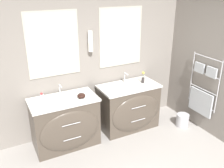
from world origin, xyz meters
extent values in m
cube|color=gray|center=(0.00, 2.26, 1.30)|extent=(5.29, 0.06, 2.60)
cube|color=#BCB7A8|center=(-0.64, 2.22, 1.70)|extent=(0.86, 0.01, 1.06)
cube|color=#B2BCBA|center=(-0.64, 2.21, 1.70)|extent=(0.79, 0.01, 0.99)
cube|color=#BCB7A8|center=(0.61, 2.22, 1.70)|extent=(0.86, 0.01, 1.06)
cube|color=#B2BCBA|center=(0.61, 2.21, 1.70)|extent=(0.79, 0.01, 0.99)
cylinder|color=white|center=(-0.01, 2.17, 1.70)|extent=(0.08, 0.08, 0.35)
cube|color=silver|center=(-0.01, 2.22, 1.70)|extent=(0.05, 0.02, 0.08)
cube|color=gray|center=(1.88, 1.00, 1.30)|extent=(0.06, 4.34, 2.60)
cylinder|color=silver|center=(1.81, 0.92, 0.95)|extent=(0.02, 0.02, 0.97)
cylinder|color=silver|center=(1.81, 1.56, 0.95)|extent=(0.02, 0.02, 0.97)
cylinder|color=silver|center=(1.81, 1.24, 1.41)|extent=(0.02, 0.63, 0.02)
cylinder|color=silver|center=(1.81, 1.24, 1.11)|extent=(0.02, 0.63, 0.02)
cylinder|color=silver|center=(1.81, 1.24, 0.80)|extent=(0.02, 0.63, 0.02)
cylinder|color=silver|center=(1.81, 1.24, 0.50)|extent=(0.02, 0.63, 0.02)
cube|color=#B7BCC1|center=(1.79, 1.24, 0.55)|extent=(0.04, 0.53, 0.45)
cube|color=#B7BCC1|center=(1.79, 1.10, 1.18)|extent=(0.04, 0.22, 0.18)
cube|color=#B7BCC1|center=(1.79, 1.38, 1.18)|extent=(0.04, 0.22, 0.18)
cube|color=#4C4238|center=(-0.64, 1.90, 0.42)|extent=(1.07, 0.57, 0.83)
ellipsoid|color=#4C4238|center=(-0.64, 1.61, 0.42)|extent=(0.98, 0.12, 0.70)
cube|color=silver|center=(-0.64, 1.90, 0.85)|extent=(1.10, 0.59, 0.04)
ellipsoid|color=white|center=(-0.64, 1.87, 0.82)|extent=(0.34, 0.30, 0.10)
cylinder|color=silver|center=(-0.64, 1.54, 0.58)|extent=(0.29, 0.01, 0.01)
cylinder|color=silver|center=(-0.64, 1.54, 0.32)|extent=(0.29, 0.01, 0.01)
cube|color=#4C4238|center=(0.61, 1.90, 0.42)|extent=(1.07, 0.57, 0.83)
ellipsoid|color=#4C4238|center=(0.61, 1.61, 0.42)|extent=(0.98, 0.12, 0.70)
cube|color=silver|center=(0.61, 1.90, 0.85)|extent=(1.10, 0.59, 0.04)
ellipsoid|color=white|center=(0.61, 1.87, 0.82)|extent=(0.34, 0.30, 0.10)
cylinder|color=silver|center=(0.61, 1.54, 0.58)|extent=(0.29, 0.01, 0.01)
cylinder|color=silver|center=(0.61, 1.54, 0.32)|extent=(0.29, 0.01, 0.01)
cylinder|color=silver|center=(-0.64, 2.05, 0.97)|extent=(0.02, 0.02, 0.20)
cylinder|color=silver|center=(-0.64, 2.00, 1.06)|extent=(0.02, 0.11, 0.02)
cylinder|color=silver|center=(-0.71, 2.05, 0.89)|extent=(0.03, 0.03, 0.04)
cylinder|color=silver|center=(-0.57, 2.05, 0.89)|extent=(0.03, 0.03, 0.04)
cylinder|color=silver|center=(0.61, 2.05, 0.97)|extent=(0.02, 0.02, 0.20)
cylinder|color=silver|center=(0.61, 2.00, 1.06)|extent=(0.02, 0.11, 0.02)
cylinder|color=silver|center=(0.54, 2.05, 0.89)|extent=(0.03, 0.03, 0.04)
cylinder|color=silver|center=(0.68, 2.05, 0.89)|extent=(0.03, 0.03, 0.04)
cylinder|color=silver|center=(-0.98, 1.80, 0.97)|extent=(0.06, 0.06, 0.20)
cylinder|color=red|center=(-0.98, 1.80, 1.08)|extent=(0.04, 0.04, 0.02)
ellipsoid|color=black|center=(-0.35, 1.80, 0.91)|extent=(0.14, 0.14, 0.08)
cylinder|color=#332D2D|center=(0.91, 1.88, 0.92)|extent=(0.06, 0.06, 0.11)
cylinder|color=#477238|center=(0.91, 1.88, 1.02)|extent=(0.01, 0.01, 0.10)
sphere|color=#E5BF47|center=(0.91, 1.88, 1.07)|extent=(0.05, 0.05, 0.05)
cylinder|color=#B7B7BC|center=(1.57, 1.42, 0.12)|extent=(0.24, 0.24, 0.25)
torus|color=#B7B7BC|center=(1.57, 1.42, 0.24)|extent=(0.24, 0.24, 0.01)
camera|label=1|loc=(-1.61, -1.72, 2.64)|focal=40.00mm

